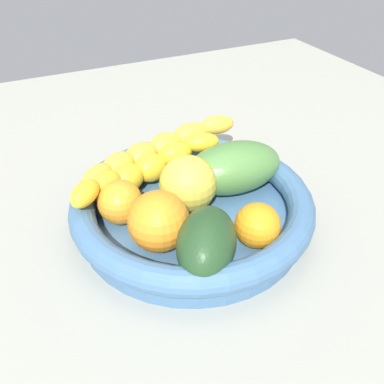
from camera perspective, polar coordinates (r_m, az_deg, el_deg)
The scene contains 10 objects.
kitchen_counter at distance 55.29cm, azimuth -0.00°, elevation -5.30°, with size 120.00×120.00×3.00cm, color #9D9E92.
fruit_bowl at distance 52.74cm, azimuth -0.00°, elevation -1.97°, with size 29.31×29.31×4.91cm.
banana_draped_left at distance 55.21cm, azimuth -6.59°, elevation 2.95°, with size 9.97×22.20×5.32cm.
banana_draped_right at distance 59.95cm, azimuth -4.73°, elevation 5.50°, with size 11.05×25.46×4.76cm.
orange_front at distance 46.57cm, azimuth -4.41°, elevation -3.87°, with size 6.79×6.79×6.79cm, color orange.
orange_mid_left at distance 51.07cm, azimuth -9.46°, elevation -1.31°, with size 5.32×5.32×5.32cm, color orange.
orange_mid_right at distance 47.76cm, azimuth 8.63°, elevation -4.38°, with size 5.10×5.10×5.10cm, color orange.
mango_green at distance 55.73cm, azimuth 5.51°, elevation 3.23°, with size 12.86×7.52×6.51cm, color #518540.
apple_yellow at distance 51.93cm, azimuth -0.67°, elevation 1.06°, with size 7.00×7.00×7.00cm, color #DACA44.
avocado_dark at distance 44.36cm, azimuth 1.92°, elevation -6.70°, with size 9.45×6.13×6.32cm, color #234523.
Camera 1 is at (-37.81, 18.02, 37.59)cm, focal length 40.45 mm.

